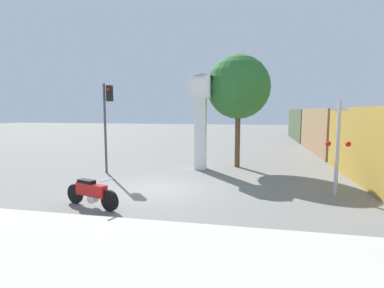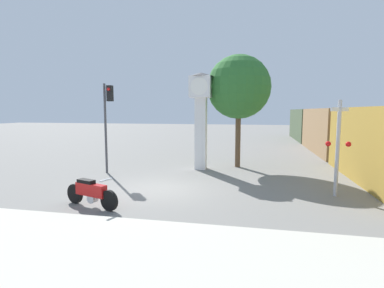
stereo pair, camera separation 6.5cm
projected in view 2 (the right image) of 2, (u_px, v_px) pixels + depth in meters
The scene contains 8 objects.
ground_plane at pixel (160, 189), 12.40m from camera, with size 120.00×120.00×0.00m, color slate.
sidewalk_strip at pixel (55, 273), 5.89m from camera, with size 36.00×6.00×0.10m.
motorcycle at pixel (91, 192), 10.05m from camera, with size 2.25×0.89×1.03m.
clock_tower at pixel (201, 106), 16.32m from camera, with size 1.37×1.37×5.28m.
freight_train at pixel (331, 131), 23.30m from camera, with size 2.80×31.31×3.40m.
traffic_light at pixel (108, 112), 15.30m from camera, with size 0.50×0.35×4.61m.
railroad_crossing_signal at pixel (338, 144), 11.19m from camera, with size 0.90×0.82×3.63m.
street_tree at pixel (239, 87), 16.83m from camera, with size 3.58×3.58×6.35m.
Camera 2 is at (3.79, -11.59, 3.22)m, focal length 28.00 mm.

